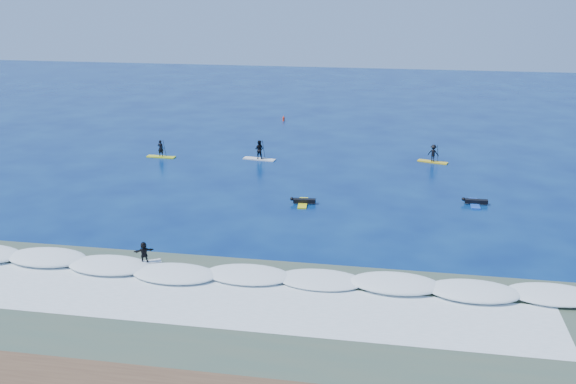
% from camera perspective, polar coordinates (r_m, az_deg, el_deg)
% --- Properties ---
extents(ground, '(160.00, 160.00, 0.00)m').
position_cam_1_polar(ground, '(44.66, -1.90, -2.02)').
color(ground, '#04164E').
rests_on(ground, ground).
extents(shallow_water, '(90.00, 13.00, 0.01)m').
position_cam_1_polar(shallow_water, '(32.30, -7.06, -10.52)').
color(shallow_water, '#3B5041').
rests_on(shallow_water, ground).
extents(breaking_wave, '(40.00, 6.00, 0.30)m').
position_cam_1_polar(breaking_wave, '(35.71, -5.20, -7.51)').
color(breaking_wave, white).
rests_on(breaking_wave, ground).
extents(whitewater, '(34.00, 5.00, 0.02)m').
position_cam_1_polar(whitewater, '(33.14, -6.55, -9.72)').
color(whitewater, silver).
rests_on(whitewater, ground).
extents(sup_paddler_left, '(2.70, 0.78, 1.87)m').
position_cam_1_polar(sup_paddler_left, '(60.15, -11.24, 3.59)').
color(sup_paddler_left, yellow).
rests_on(sup_paddler_left, ground).
extents(sup_paddler_center, '(3.05, 1.20, 2.09)m').
position_cam_1_polar(sup_paddler_center, '(58.22, -2.57, 3.64)').
color(sup_paddler_center, white).
rests_on(sup_paddler_center, ground).
extents(sup_paddler_right, '(2.74, 1.42, 1.87)m').
position_cam_1_polar(sup_paddler_right, '(58.72, 12.78, 3.27)').
color(sup_paddler_right, gold).
rests_on(sup_paddler_right, ground).
extents(prone_paddler_near, '(1.88, 2.41, 0.49)m').
position_cam_1_polar(prone_paddler_near, '(46.75, 1.35, -0.85)').
color(prone_paddler_near, yellow).
rests_on(prone_paddler_near, ground).
extents(prone_paddler_far, '(1.86, 2.35, 0.49)m').
position_cam_1_polar(prone_paddler_far, '(48.57, 16.27, -0.86)').
color(prone_paddler_far, blue).
rests_on(prone_paddler_far, ground).
extents(wave_surfer, '(1.85, 1.33, 1.33)m').
position_cam_1_polar(wave_surfer, '(37.40, -12.67, -5.38)').
color(wave_surfer, silver).
rests_on(wave_surfer, breaking_wave).
extents(marker_buoy, '(0.27, 0.27, 0.65)m').
position_cam_1_polar(marker_buoy, '(74.68, -0.40, 6.54)').
color(marker_buoy, red).
rests_on(marker_buoy, ground).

